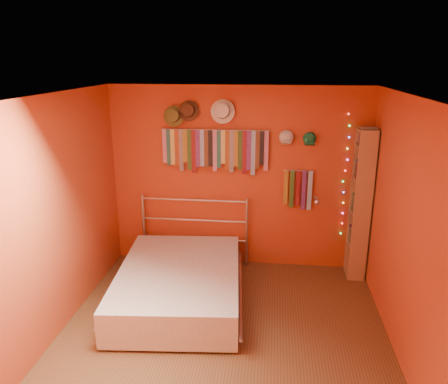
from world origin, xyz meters
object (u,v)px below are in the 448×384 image
at_px(tie_rack, 215,149).
at_px(bookshelf, 364,204).
at_px(reading_lamp, 317,201).
at_px(bed, 179,283).

xyz_separation_m(tie_rack, bookshelf, (1.96, -0.16, -0.65)).
bearing_deg(reading_lamp, tie_rack, 172.33).
bearing_deg(tie_rack, bookshelf, -4.52).
relative_size(tie_rack, bookshelf, 0.72).
distance_m(tie_rack, bed, 1.82).
relative_size(bookshelf, bed, 0.94).
bearing_deg(tie_rack, bed, -105.32).
height_order(bookshelf, bed, bookshelf).
height_order(reading_lamp, bed, reading_lamp).
height_order(tie_rack, bed, tie_rack).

